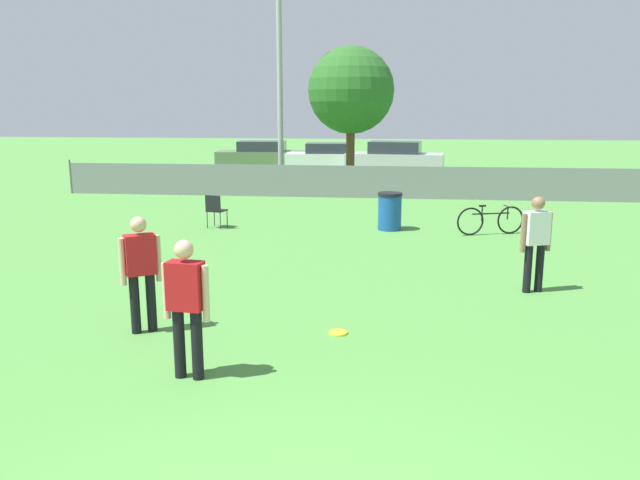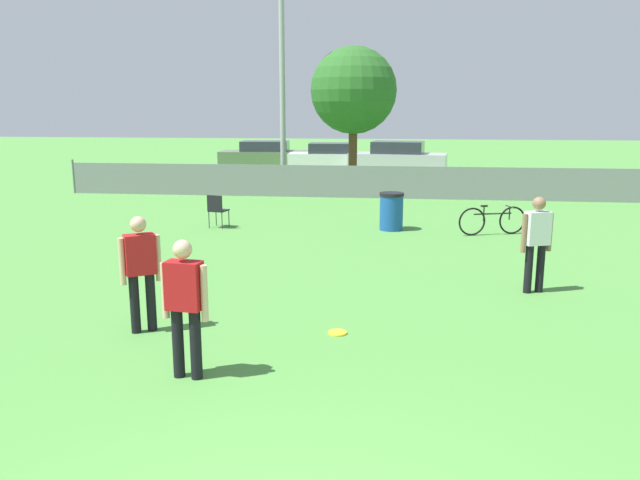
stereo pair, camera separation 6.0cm
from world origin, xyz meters
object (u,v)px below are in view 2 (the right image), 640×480
(parked_car_olive, at_px, (265,155))
(player_thrower_red, at_px, (141,266))
(folding_chair_sideline, at_px, (217,208))
(player_defender_red, at_px, (185,300))
(bicycle_sideline, at_px, (492,220))
(parked_car_silver, at_px, (398,158))
(tree_near_pole, at_px, (353,91))
(parked_car_white, at_px, (331,157))
(frisbee_disc, at_px, (338,333))
(light_pole, at_px, (282,63))
(trash_bin, at_px, (391,211))
(player_receiver_white, at_px, (537,238))

(parked_car_olive, bearing_deg, player_thrower_red, -86.54)
(player_thrower_red, bearing_deg, folding_chair_sideline, 65.48)
(player_defender_red, height_order, player_thrower_red, same)
(bicycle_sideline, relative_size, parked_car_olive, 0.35)
(parked_car_olive, height_order, parked_car_silver, parked_car_silver)
(tree_near_pole, height_order, player_defender_red, tree_near_pole)
(folding_chair_sideline, xyz_separation_m, parked_car_white, (1.32, 15.14, 0.17))
(player_defender_red, distance_m, frisbee_disc, 2.42)
(tree_near_pole, bearing_deg, player_defender_red, -92.17)
(light_pole, height_order, parked_car_white, light_pole)
(player_defender_red, relative_size, trash_bin, 1.70)
(tree_near_pole, distance_m, player_thrower_red, 16.00)
(frisbee_disc, xyz_separation_m, parked_car_white, (-2.47, 22.41, 0.66))
(light_pole, bearing_deg, player_thrower_red, -87.06)
(player_receiver_white, xyz_separation_m, parked_car_olive, (-9.04, 21.19, -0.25))
(parked_car_silver, bearing_deg, parked_car_olive, 172.11)
(parked_car_silver, bearing_deg, player_thrower_red, -91.42)
(tree_near_pole, relative_size, player_thrower_red, 3.26)
(player_thrower_red, distance_m, parked_car_white, 22.65)
(player_receiver_white, distance_m, parked_car_white, 20.81)
(player_receiver_white, height_order, frisbee_disc, player_receiver_white)
(light_pole, relative_size, trash_bin, 8.13)
(player_receiver_white, bearing_deg, parked_car_white, 84.98)
(parked_car_silver, bearing_deg, player_defender_red, -88.26)
(light_pole, xyz_separation_m, player_thrower_red, (0.77, -14.90, -3.66))
(bicycle_sideline, distance_m, parked_car_olive, 18.67)
(tree_near_pole, bearing_deg, folding_chair_sideline, -109.40)
(player_thrower_red, xyz_separation_m, frisbee_disc, (2.65, 0.23, -0.91))
(trash_bin, bearing_deg, folding_chair_sideline, -176.43)
(light_pole, height_order, parked_car_silver, light_pole)
(parked_car_olive, bearing_deg, folding_chair_sideline, -86.83)
(light_pole, distance_m, player_receiver_white, 14.39)
(trash_bin, bearing_deg, parked_car_white, 101.78)
(player_thrower_red, height_order, frisbee_disc, player_thrower_red)
(frisbee_disc, relative_size, parked_car_white, 0.06)
(player_thrower_red, distance_m, parked_car_silver, 22.19)
(light_pole, bearing_deg, parked_car_olive, 106.17)
(player_receiver_white, height_order, bicycle_sideline, player_receiver_white)
(player_receiver_white, xyz_separation_m, player_thrower_red, (-5.70, -2.58, 0.00))
(player_thrower_red, distance_m, trash_bin, 8.46)
(light_pole, height_order, player_thrower_red, light_pole)
(player_thrower_red, bearing_deg, tree_near_pole, 50.53)
(parked_car_white, bearing_deg, parked_car_olive, 158.87)
(light_pole, bearing_deg, trash_bin, -60.36)
(bicycle_sideline, bearing_deg, tree_near_pole, 98.28)
(tree_near_pole, distance_m, parked_car_white, 7.74)
(player_receiver_white, bearing_deg, folding_chair_sideline, 123.87)
(frisbee_disc, bearing_deg, light_pole, 103.11)
(folding_chair_sideline, relative_size, trash_bin, 0.90)
(player_receiver_white, distance_m, parked_car_olive, 23.04)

